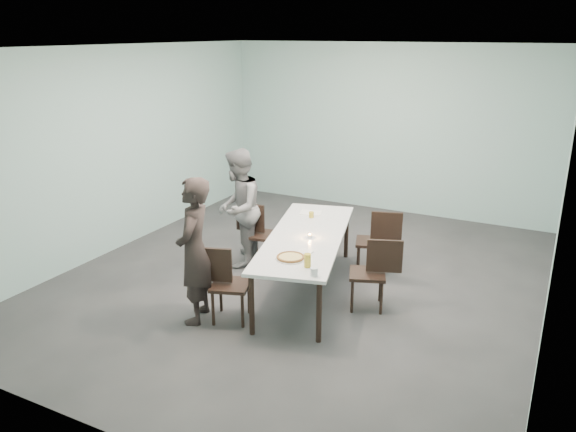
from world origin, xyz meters
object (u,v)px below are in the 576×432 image
at_px(chair_far_left, 258,230).
at_px(side_plate, 306,251).
at_px(diner_near, 194,251).
at_px(pizza, 291,257).
at_px(chair_near_left, 224,279).
at_px(water_tumbler, 314,272).
at_px(chair_near_right, 374,269).
at_px(table, 306,239).
at_px(diner_far, 238,208).
at_px(tealight, 310,236).
at_px(beer_glass, 307,261).
at_px(chair_far_right, 378,237).
at_px(amber_tumbler, 311,215).

distance_m(chair_far_left, side_plate, 1.60).
height_order(diner_near, pizza, diner_near).
xyz_separation_m(chair_near_left, water_tumbler, (1.10, 0.04, 0.29)).
distance_m(pizza, side_plate, 0.29).
bearing_deg(pizza, side_plate, 78.11).
xyz_separation_m(chair_near_right, diner_near, (-1.71, -1.19, 0.34)).
relative_size(chair_near_right, water_tumbler, 9.67).
distance_m(table, diner_far, 1.27).
distance_m(chair_far_left, diner_far, 0.42).
relative_size(table, diner_near, 1.62).
xyz_separation_m(chair_near_left, side_plate, (0.74, 0.62, 0.25)).
bearing_deg(chair_far_left, pizza, -54.90).
distance_m(diner_near, tealight, 1.48).
height_order(chair_near_right, beer_glass, beer_glass).
bearing_deg(chair_far_right, table, 39.79).
xyz_separation_m(chair_near_left, chair_near_right, (1.44, 1.05, 0.00)).
bearing_deg(chair_near_left, chair_far_left, 88.20).
height_order(table, pizza, pizza).
bearing_deg(chair_far_left, diner_far, -152.81).
distance_m(beer_glass, amber_tumbler, 1.70).
bearing_deg(diner_far, chair_near_left, 7.85).
bearing_deg(water_tumbler, table, 119.00).
bearing_deg(pizza, table, 102.28).
distance_m(diner_far, water_tumbler, 2.30).
height_order(side_plate, beer_glass, beer_glass).
relative_size(beer_glass, water_tumbler, 1.67).
height_order(diner_near, side_plate, diner_near).
relative_size(chair_near_right, side_plate, 4.83).
height_order(pizza, amber_tumbler, amber_tumbler).
bearing_deg(water_tumbler, chair_near_left, -177.75).
height_order(table, water_tumbler, water_tumbler).
bearing_deg(chair_near_right, chair_far_left, -36.47).
relative_size(chair_far_right, side_plate, 4.83).
relative_size(table, pizza, 8.07).
height_order(chair_far_left, pizza, chair_far_left).
relative_size(pizza, beer_glass, 2.27).
bearing_deg(diner_far, pizza, 33.03).
relative_size(table, amber_tumbler, 34.28).
relative_size(side_plate, water_tumbler, 2.00).
xyz_separation_m(chair_near_left, chair_far_right, (1.13, 2.09, 0.00)).
bearing_deg(amber_tumbler, chair_near_right, -32.11).
xyz_separation_m(chair_far_left, side_plate, (1.23, -1.00, 0.25)).
bearing_deg(diner_near, beer_glass, 87.12).
bearing_deg(chair_far_left, table, -34.11).
height_order(diner_far, side_plate, diner_far).
bearing_deg(chair_near_right, chair_far_right, -93.70).
relative_size(diner_near, tealight, 30.17).
height_order(side_plate, amber_tumbler, amber_tumbler).
bearing_deg(beer_glass, side_plate, 117.33).
bearing_deg(table, chair_near_left, -114.72).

